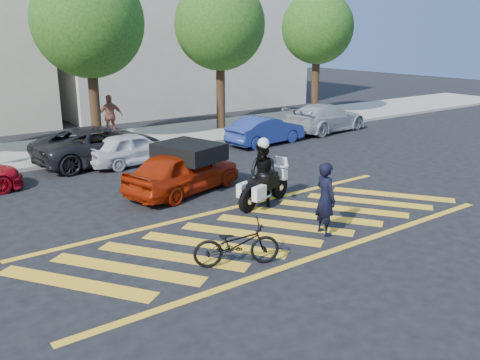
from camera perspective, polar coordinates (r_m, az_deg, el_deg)
ground at (r=13.05m, az=3.30°, el=-5.53°), size 90.00×90.00×0.00m
sidewalk at (r=23.22m, az=-15.65°, el=3.80°), size 60.00×5.00×0.15m
crosswalk at (r=13.03m, az=3.17°, el=-5.55°), size 12.33×4.00×0.01m
building_right at (r=34.67m, az=-7.27°, el=17.21°), size 16.00×8.00×11.00m
tree_center at (r=22.83m, az=-16.39°, el=16.27°), size 4.60×4.60×7.56m
tree_right at (r=25.78m, az=-2.10°, el=16.70°), size 4.40×4.40×7.41m
tree_far_right at (r=29.88m, az=8.77°, el=16.26°), size 4.00×4.00×7.10m
officer_bike at (r=12.62m, az=9.57°, el=-2.08°), size 0.54×0.73×1.83m
bicycle at (r=10.92m, az=-0.39°, el=-7.20°), size 1.97×1.37×0.98m
police_motorcycle at (r=14.66m, az=2.67°, el=-0.78°), size 2.23×1.08×1.01m
officer_moto at (r=14.55m, az=2.61°, el=0.62°), size 0.93×1.06×1.84m
red_convertible at (r=15.89m, az=-6.38°, el=1.01°), size 4.34×2.70×1.38m
parked_mid_left at (r=20.21m, az=-15.38°, el=3.85°), size 5.29×2.92×1.40m
parked_mid_right at (r=19.67m, az=-11.83°, el=3.50°), size 3.70×1.70×1.23m
parked_right at (r=22.80m, az=2.90°, el=5.58°), size 3.91×1.69×1.25m
parked_far_right at (r=26.13m, az=9.64°, el=6.91°), size 5.05×2.56×1.40m
pedestrian_right at (r=24.24m, az=-14.35°, el=6.95°), size 1.20×0.63×1.96m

